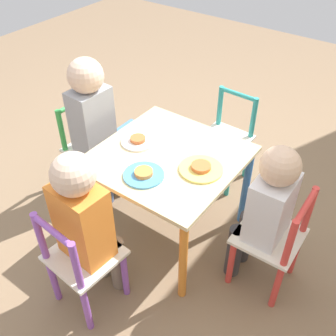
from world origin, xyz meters
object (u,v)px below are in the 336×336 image
child_right (86,219)px  plate_right (144,174)px  chair_teal (226,140)px  plate_front (138,141)px  kids_table (168,167)px  child_front (94,118)px  storage_bin (130,140)px  child_back (266,206)px  chair_red (273,241)px  chair_green (91,150)px  chair_purple (81,262)px  plate_back (201,168)px

child_right → plate_right: size_ratio=4.46×
chair_teal → plate_front: (0.54, -0.19, 0.23)m
kids_table → child_front: child_front is taller
child_front → storage_bin: (-0.40, -0.14, -0.42)m
child_back → plate_front: bearing=-90.3°
chair_red → chair_teal: (-0.53, -0.52, 0.00)m
chair_green → child_right: bearing=-132.3°
plate_front → kids_table: bearing=90.0°
child_back → chair_green: bearing=-92.1°
storage_bin → child_back: bearing=69.2°
kids_table → chair_teal: bearing=178.4°
child_front → chair_purple: bearing=-139.2°
storage_bin → plate_front: bearing=46.3°
chair_purple → chair_green: bearing=-44.2°
chair_purple → chair_teal: (-1.08, 0.06, 0.00)m
chair_red → chair_teal: same height
child_back → storage_bin: size_ratio=2.83×
kids_table → storage_bin: 0.83m
kids_table → child_front: 0.49m
chair_purple → plate_right: bearing=-92.0°
chair_purple → plate_right: 0.43m
chair_red → plate_right: 0.61m
storage_bin → chair_green: bearing=11.4°
plate_front → storage_bin: size_ratio=0.61×
plate_front → storage_bin: 0.75m
kids_table → child_right: (0.48, -0.04, 0.05)m
plate_front → chair_green: bearing=-94.0°
kids_table → chair_red: 0.56m
kids_table → child_front: bearing=-92.7°
chair_red → plate_back: size_ratio=2.81×
kids_table → chair_purple: bearing=-4.3°
kids_table → chair_red: size_ratio=1.17×
chair_teal → storage_bin: (0.11, -0.63, -0.20)m
plate_right → kids_table: bearing=180.0°
chair_green → plate_front: size_ratio=3.36×
chair_purple → plate_back: bearing=-107.3°
chair_red → child_front: 1.04m
chair_purple → plate_back: 0.62m
child_front → child_back: size_ratio=1.11×
chair_teal → child_front: size_ratio=0.66×
chair_teal → plate_front: size_ratio=3.36×
chair_purple → plate_front: (-0.54, -0.13, 0.23)m
plate_right → plate_front: bearing=-135.0°
chair_purple → chair_red: 0.80m
kids_table → plate_front: plate_front is taller
chair_red → plate_back: chair_red is taller
kids_table → plate_front: 0.19m
kids_table → plate_front: size_ratio=3.95×
chair_green → plate_right: chair_green is taller
chair_purple → plate_right: (-0.36, 0.04, 0.23)m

